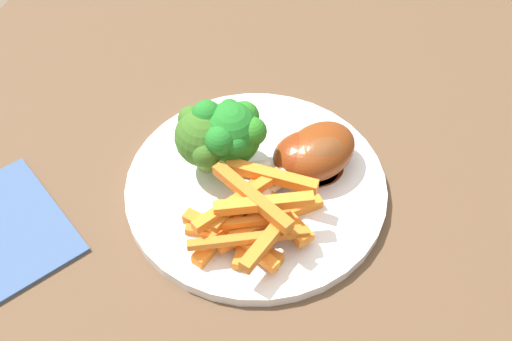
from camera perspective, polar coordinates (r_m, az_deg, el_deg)
name	(u,v)px	position (r m, az deg, el deg)	size (l,w,h in m)	color
dining_table	(216,226)	(0.75, -3.51, -4.83)	(1.28, 0.70, 0.72)	brown
dinner_plate	(256,187)	(0.64, 0.00, -1.48)	(0.25, 0.25, 0.01)	white
broccoli_floret_front	(227,134)	(0.61, -2.53, 3.21)	(0.06, 0.06, 0.08)	#869F5C
broccoli_floret_middle	(203,136)	(0.62, -4.64, 2.97)	(0.06, 0.06, 0.07)	#86BC54
broccoli_floret_back	(233,133)	(0.62, -2.05, 3.31)	(0.06, 0.06, 0.07)	#8E9E5E
carrot_fries_pile	(252,216)	(0.59, -0.33, -3.93)	(0.12, 0.12, 0.05)	orange
chicken_drumstick_near	(314,158)	(0.63, 5.08, 1.08)	(0.11, 0.10, 0.04)	#512410
chicken_drumstick_far	(305,157)	(0.64, 4.26, 1.19)	(0.09, 0.12, 0.04)	#561A09
chicken_drumstick_extra	(316,154)	(0.64, 5.25, 1.48)	(0.12, 0.09, 0.04)	#571F0A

